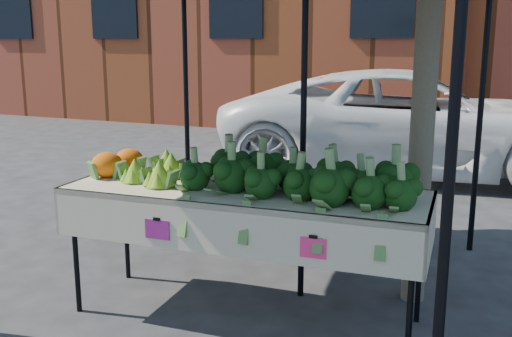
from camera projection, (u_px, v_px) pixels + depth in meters
name	position (u px, v px, depth m)	size (l,w,h in m)	color
ground	(215.00, 313.00, 4.12)	(90.00, 90.00, 0.00)	#262628
table	(244.00, 254.00, 3.98)	(2.44, 0.93, 0.90)	beige
canopy	(261.00, 109.00, 4.32)	(3.16, 3.16, 2.74)	black
broccoli_heap	(298.00, 171.00, 3.74)	(1.57, 0.60, 0.30)	black
romanesco_cluster	(160.00, 163.00, 4.14)	(0.46, 0.60, 0.23)	#7DAB24
cauliflower_pair	(118.00, 160.00, 4.31)	(0.26, 0.46, 0.21)	orange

